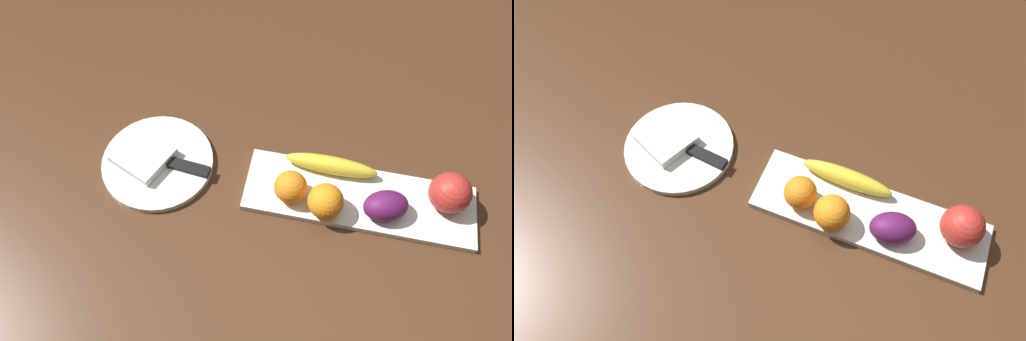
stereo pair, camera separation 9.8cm
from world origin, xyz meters
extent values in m
plane|color=#4A2C19|center=(0.00, 0.00, 0.00)|extent=(2.40, 2.40, 0.00)
cube|color=white|center=(-0.04, -0.03, 0.01)|extent=(0.46, 0.14, 0.02)
sphere|color=red|center=(-0.21, -0.05, 0.06)|extent=(0.08, 0.08, 0.08)
ellipsoid|color=gold|center=(0.02, -0.08, 0.03)|extent=(0.19, 0.04, 0.04)
sphere|color=orange|center=(0.10, 0.00, 0.05)|extent=(0.07, 0.07, 0.07)
sphere|color=orange|center=(0.03, 0.02, 0.05)|extent=(0.07, 0.07, 0.07)
ellipsoid|color=#56174F|center=(-0.09, 0.00, 0.04)|extent=(0.11, 0.09, 0.05)
cylinder|color=white|center=(0.39, -0.03, 0.01)|extent=(0.24, 0.24, 0.01)
cube|color=white|center=(0.41, -0.03, 0.03)|extent=(0.14, 0.13, 0.02)
cube|color=silver|center=(0.37, -0.02, 0.02)|extent=(0.15, 0.03, 0.00)
cube|color=black|center=(0.31, -0.02, 0.02)|extent=(0.09, 0.03, 0.01)
camera|label=1|loc=(0.07, 0.47, 0.88)|focal=34.19mm
camera|label=2|loc=(-0.03, 0.44, 0.88)|focal=34.19mm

